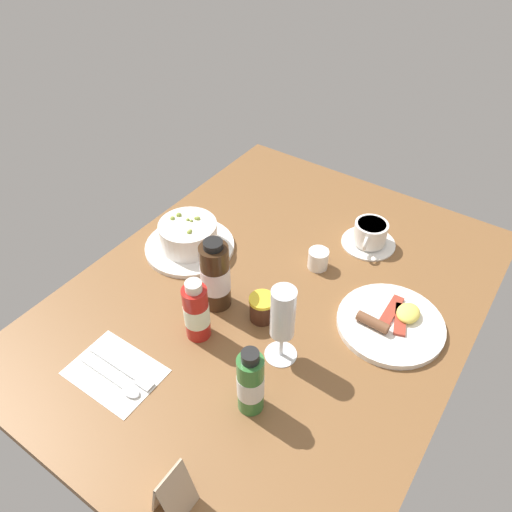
{
  "coord_description": "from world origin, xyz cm",
  "views": [
    {
      "loc": [
        66.11,
        40.9,
        81.83
      ],
      "look_at": [
        -1.62,
        -5.83,
        7.78
      ],
      "focal_mm": 34.55,
      "sensor_mm": 36.0,
      "label": 1
    }
  ],
  "objects": [
    {
      "name": "ground_plane",
      "position": [
        0.0,
        0.0,
        -1.5
      ],
      "size": [
        110.0,
        84.0,
        3.0
      ],
      "primitive_type": "cube",
      "color": "brown"
    },
    {
      "name": "porridge_bowl",
      "position": [
        -1.68,
        -26.15,
        3.72
      ],
      "size": [
        22.38,
        22.38,
        8.57
      ],
      "color": "white",
      "rests_on": "ground_plane"
    },
    {
      "name": "cutlery_setting",
      "position": [
        35.25,
        -13.66,
        0.25
      ],
      "size": [
        13.2,
        18.04,
        0.9
      ],
      "color": "white",
      "rests_on": "ground_plane"
    },
    {
      "name": "coffee_cup",
      "position": [
        -28.82,
        10.23,
        3.01
      ],
      "size": [
        13.73,
        13.65,
        6.5
      ],
      "color": "white",
      "rests_on": "ground_plane"
    },
    {
      "name": "creamer_jug",
      "position": [
        -14.13,
        3.74,
        2.53
      ],
      "size": [
        5.73,
        4.98,
        5.48
      ],
      "color": "white",
      "rests_on": "ground_plane"
    },
    {
      "name": "wine_glass",
      "position": [
        13.07,
        10.41,
        11.59
      ],
      "size": [
        6.64,
        6.64,
        18.43
      ],
      "color": "white",
      "rests_on": "ground_plane"
    },
    {
      "name": "jam_jar",
      "position": [
        7.07,
        1.74,
        3.08
      ],
      "size": [
        5.65,
        5.65,
        6.08
      ],
      "color": "#3F2115",
      "rests_on": "ground_plane"
    },
    {
      "name": "sauce_bottle_green",
      "position": [
        25.92,
        12.0,
        7.13
      ],
      "size": [
        4.94,
        4.94,
        15.76
      ],
      "color": "#337233",
      "rests_on": "ground_plane"
    },
    {
      "name": "sauce_bottle_brown",
      "position": [
        9.06,
        -9.01,
        8.32
      ],
      "size": [
        6.43,
        6.43,
        17.85
      ],
      "color": "#382314",
      "rests_on": "ground_plane"
    },
    {
      "name": "sauce_bottle_red",
      "position": [
        18.27,
        -6.76,
        6.82
      ],
      "size": [
        5.29,
        5.29,
        15.09
      ],
      "color": "#B21E19",
      "rests_on": "ground_plane"
    },
    {
      "name": "breakfast_plate",
      "position": [
        -6.8,
        25.76,
        0.94
      ],
      "size": [
        22.85,
        22.85,
        3.7
      ],
      "color": "white",
      "rests_on": "ground_plane"
    },
    {
      "name": "menu_card",
      "position": [
        47.18,
        12.34,
        5.27
      ],
      "size": [
        5.82,
        5.08,
        10.62
      ],
      "color": "tan",
      "rests_on": "ground_plane"
    }
  ]
}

